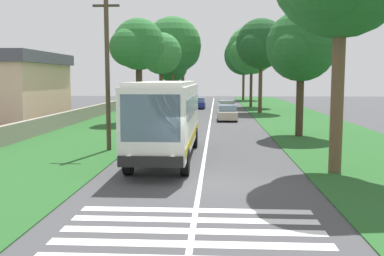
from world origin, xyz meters
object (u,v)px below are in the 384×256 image
Objects in this scene: trailing_car_1 at (227,107)px; roadside_tree_right_4 at (260,45)px; roadside_tree_left_1 at (160,55)px; trailing_car_2 at (198,103)px; roadside_tree_left_4 at (171,68)px; utility_pole at (107,71)px; roadside_tree_left_0 at (137,46)px; roadside_building at (6,87)px; roadside_tree_right_3 at (250,51)px; roadside_tree_left_2 at (182,53)px; roadside_tree_left_3 at (171,47)px; roadside_tree_right_1 at (299,49)px; roadside_tree_right_2 at (243,56)px; trailing_car_0 at (227,113)px; coach_bus at (167,114)px.

roadside_tree_right_4 reaches higher than trailing_car_1.
roadside_tree_left_1 reaches higher than trailing_car_1.
trailing_car_2 is 0.55× the size of roadside_tree_left_4.
roadside_tree_left_0 is at bearing 4.39° from utility_pole.
roadside_building is at bearing 119.20° from roadside_tree_right_4.
roadside_tree_left_1 is at bearing -178.18° from roadside_tree_left_4.
roadside_tree_left_4 is at bearing 57.17° from roadside_tree_right_3.
roadside_tree_left_2 reaches higher than roadside_tree_left_0.
roadside_tree_right_1 is at bearing -158.31° from roadside_tree_left_3.
roadside_tree_right_2 reaches higher than trailing_car_1.
roadside_tree_right_1 is 1.01× the size of utility_pole.
roadside_tree_left_2 reaches higher than roadside_tree_left_1.
trailing_car_2 is 19.81m from roadside_tree_left_0.
trailing_car_2 is (7.56, 3.54, 0.00)m from trailing_car_1.
trailing_car_0 is at bearing -20.84° from utility_pole.
roadside_tree_right_1 is at bearing -107.59° from roadside_building.
coach_bus is 4.49m from utility_pole.
coach_bus is 58.65m from roadside_tree_right_2.
roadside_building is (16.26, 15.88, 0.94)m from coach_bus.
roadside_tree_left_0 is 1.02× the size of roadside_tree_left_1.
roadside_tree_right_4 is (-16.70, -11.63, 2.11)m from roadside_tree_left_4.
roadside_tree_left_0 reaches higher than roadside_tree_left_4.
roadside_tree_left_4 is (9.96, 4.48, 4.74)m from trailing_car_2.
roadside_tree_left_0 reaches higher than utility_pole.
trailing_car_1 is 0.38× the size of roadside_tree_right_2.
trailing_car_2 is 25.33m from roadside_building.
roadside_tree_right_4 is (-29.14, -11.01, -0.85)m from roadside_tree_left_2.
roadside_tree_left_0 is at bearing 179.81° from roadside_tree_left_4.
roadside_tree_right_1 reaches higher than utility_pole.
roadside_tree_right_2 is 0.97× the size of roadside_building.
trailing_car_0 is at bearing 169.72° from roadside_tree_right_3.
roadside_tree_left_0 is 0.87× the size of roadside_tree_right_4.
coach_bus is 12.30m from roadside_tree_right_1.
roadside_tree_left_3 is 1.53× the size of roadside_tree_left_4.
roadside_tree_left_2 is 22.42m from roadside_tree_right_3.
trailing_car_0 is at bearing -9.68° from coach_bus.
utility_pole is at bearing 120.97° from roadside_tree_right_1.
trailing_car_0 is 0.37× the size of roadside_building.
roadside_tree_left_4 is (17.69, 0.56, -1.07)m from roadside_tree_left_1.
trailing_car_0 is at bearing -169.34° from roadside_tree_left_2.
roadside_tree_right_3 reaches higher than trailing_car_0.
trailing_car_1 is at bearing 173.54° from roadside_tree_right_2.
roadside_tree_right_1 reaches higher than roadside_building.
roadside_tree_left_4 is 0.75× the size of roadside_tree_right_4.
roadside_tree_left_2 reaches higher than trailing_car_0.
roadside_building is (-12.04, 19.40, 2.42)m from trailing_car_1.
roadside_tree_left_3 is at bearing -174.12° from roadside_tree_left_4.
roadside_tree_left_4 is 39.08m from roadside_tree_right_1.
utility_pole reaches higher than roadside_tree_left_4.
trailing_car_2 is 0.48× the size of roadside_tree_left_0.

